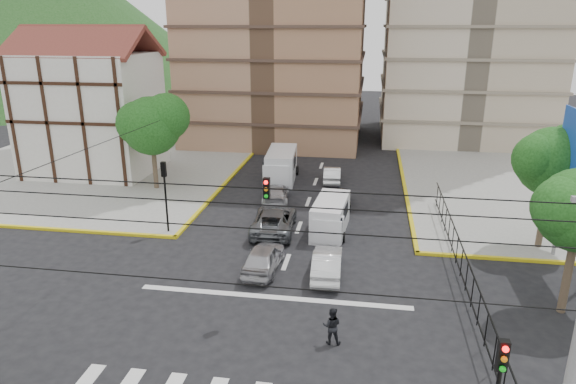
% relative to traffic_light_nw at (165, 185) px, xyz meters
% --- Properties ---
extents(ground, '(160.00, 160.00, 0.00)m').
position_rel_traffic_light_nw_xyz_m(ground, '(7.80, -7.80, -3.11)').
color(ground, black).
rests_on(ground, ground).
extents(sidewalk_nw, '(26.00, 26.00, 0.15)m').
position_rel_traffic_light_nw_xyz_m(sidewalk_nw, '(-12.20, 12.20, -3.04)').
color(sidewalk_nw, gray).
rests_on(sidewalk_nw, ground).
extents(stop_line, '(13.00, 0.40, 0.01)m').
position_rel_traffic_light_nw_xyz_m(stop_line, '(7.80, -6.60, -3.11)').
color(stop_line, silver).
rests_on(stop_line, ground).
extents(tudor_building, '(10.80, 8.05, 12.23)m').
position_rel_traffic_light_nw_xyz_m(tudor_building, '(-11.20, 12.20, 2.14)').
color(tudor_building, silver).
rests_on(tudor_building, ground).
extents(distant_hill, '(70.00, 70.00, 28.00)m').
position_rel_traffic_light_nw_xyz_m(distant_hill, '(-47.20, 62.20, 10.89)').
color(distant_hill, '#194617').
rests_on(distant_hill, ground).
extents(park_fence, '(0.10, 22.50, 1.66)m').
position_rel_traffic_light_nw_xyz_m(park_fence, '(16.80, -3.30, -3.11)').
color(park_fence, black).
rests_on(park_fence, ground).
extents(tree_park_c, '(4.65, 3.80, 7.25)m').
position_rel_traffic_light_nw_xyz_m(tree_park_c, '(21.89, 1.21, 2.22)').
color(tree_park_c, '#473828').
rests_on(tree_park_c, ground).
extents(tree_tudor, '(5.39, 4.40, 7.43)m').
position_rel_traffic_light_nw_xyz_m(tree_tudor, '(-4.10, 8.21, 2.11)').
color(tree_tudor, '#473828').
rests_on(tree_tudor, ground).
extents(traffic_light_nw, '(0.28, 0.22, 4.40)m').
position_rel_traffic_light_nw_xyz_m(traffic_light_nw, '(0.00, 0.00, 0.00)').
color(traffic_light_nw, black).
rests_on(traffic_light_nw, ground).
extents(traffic_light_hanging, '(18.00, 9.12, 0.92)m').
position_rel_traffic_light_nw_xyz_m(traffic_light_hanging, '(7.80, -9.84, 2.79)').
color(traffic_light_hanging, black).
rests_on(traffic_light_hanging, ground).
extents(utility_pole_se, '(1.40, 0.28, 9.00)m').
position_rel_traffic_light_nw_xyz_m(utility_pole_se, '(16.80, -16.80, 1.65)').
color(utility_pole_se, slate).
rests_on(utility_pole_se, ground).
extents(van_right_lane, '(2.17, 4.76, 2.09)m').
position_rel_traffic_light_nw_xyz_m(van_right_lane, '(9.82, 1.56, -2.10)').
color(van_right_lane, silver).
rests_on(van_right_lane, ground).
extents(van_left_lane, '(2.58, 5.69, 2.50)m').
position_rel_traffic_light_nw_xyz_m(van_left_lane, '(4.97, 11.92, -1.90)').
color(van_left_lane, silver).
rests_on(van_left_lane, ground).
extents(car_silver_front_left, '(1.82, 4.20, 1.41)m').
position_rel_traffic_light_nw_xyz_m(car_silver_front_left, '(6.78, -3.91, -2.41)').
color(car_silver_front_left, '#A3A3A7').
rests_on(car_silver_front_left, ground).
extents(car_white_front_right, '(1.59, 4.17, 1.36)m').
position_rel_traffic_light_nw_xyz_m(car_white_front_right, '(10.11, -3.97, -2.43)').
color(car_white_front_right, silver).
rests_on(car_white_front_right, ground).
extents(car_grey_mid_left, '(2.77, 5.49, 1.49)m').
position_rel_traffic_light_nw_xyz_m(car_grey_mid_left, '(6.37, 1.35, -2.37)').
color(car_grey_mid_left, slate).
rests_on(car_grey_mid_left, ground).
extents(car_silver_rear_left, '(2.39, 4.68, 1.30)m').
position_rel_traffic_light_nw_xyz_m(car_silver_rear_left, '(5.48, 6.77, -2.46)').
color(car_silver_rear_left, '#B5B6BA').
rests_on(car_silver_rear_left, ground).
extents(car_darkgrey_mid_right, '(1.82, 4.11, 1.38)m').
position_rel_traffic_light_nw_xyz_m(car_darkgrey_mid_right, '(10.08, 6.60, -2.42)').
color(car_darkgrey_mid_right, '#29292C').
rests_on(car_darkgrey_mid_right, ground).
extents(car_white_rear_right, '(1.56, 3.93, 1.27)m').
position_rel_traffic_light_nw_xyz_m(car_white_rear_right, '(9.13, 12.34, -2.48)').
color(car_white_rear_right, silver).
rests_on(car_white_rear_right, ground).
extents(pedestrian_crosswalk, '(0.78, 0.62, 1.59)m').
position_rel_traffic_light_nw_xyz_m(pedestrian_crosswalk, '(10.79, -9.80, -2.32)').
color(pedestrian_crosswalk, black).
rests_on(pedestrian_crosswalk, ground).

